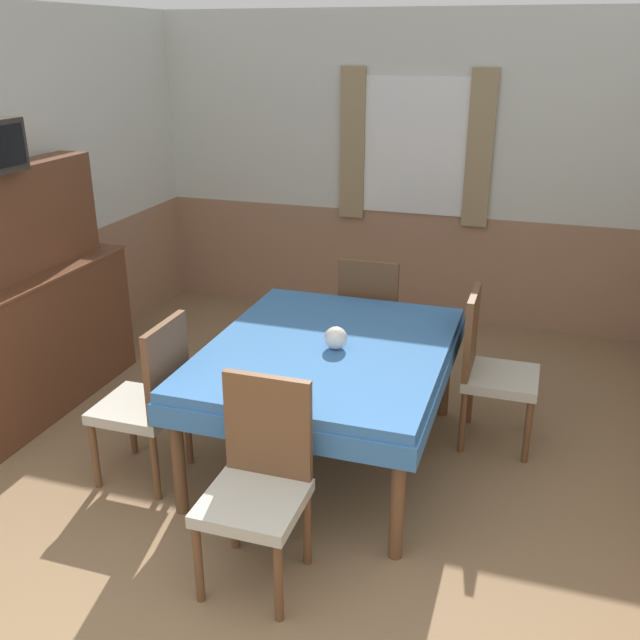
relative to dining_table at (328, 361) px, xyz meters
name	(u,v)px	position (x,y,z in m)	size (l,w,h in m)	color
wall_back	(405,171)	(-0.09, 2.51, 0.67)	(4.80, 0.10, 2.60)	silver
wall_left	(0,213)	(-2.32, 0.19, 0.66)	(0.05, 5.00, 2.60)	silver
dining_table	(328,361)	(0.00, 0.00, 0.00)	(1.35, 1.69, 0.74)	#386BA8
chair_right_far	(490,365)	(0.88, 0.50, -0.12)	(0.44, 0.44, 0.97)	brown
chair_left_near	(150,397)	(-0.88, -0.50, -0.12)	(0.44, 0.44, 0.97)	brown
chair_head_window	(371,318)	(0.00, 1.04, -0.12)	(0.44, 0.44, 0.97)	brown
chair_head_near	(259,479)	(0.00, -1.04, -0.12)	(0.44, 0.44, 0.97)	brown
sideboard	(34,309)	(-2.07, 0.07, 0.05)	(0.46, 1.53, 1.63)	brown
vase	(336,338)	(0.06, -0.03, 0.17)	(0.13, 0.13, 0.13)	silver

